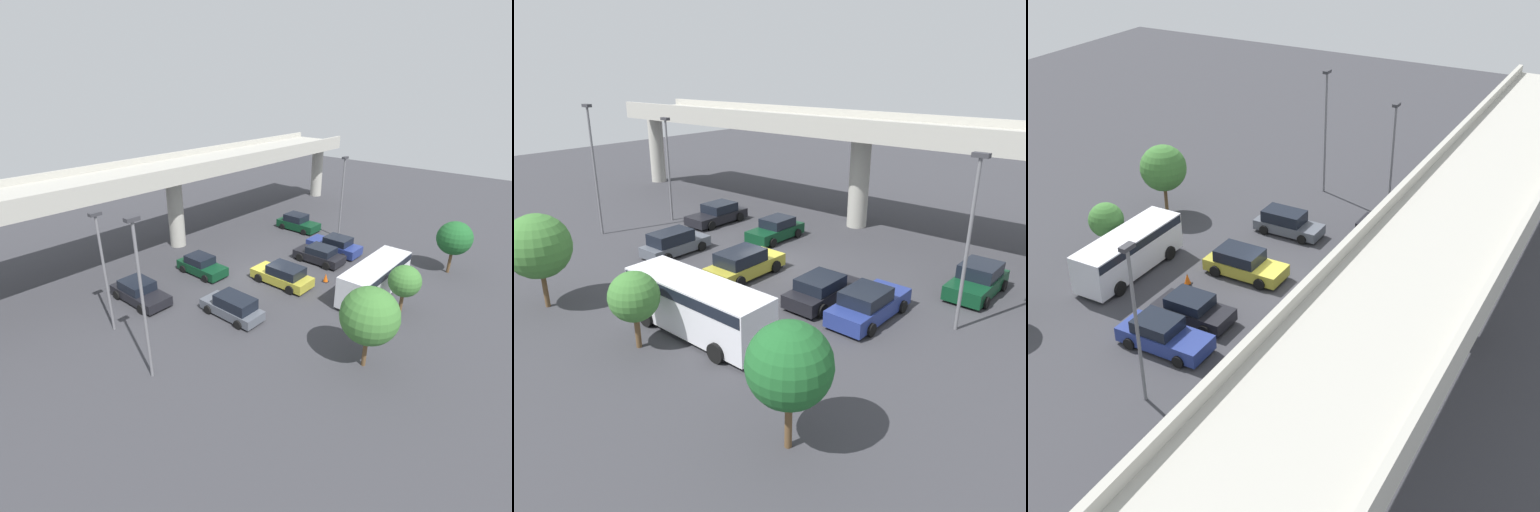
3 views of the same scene
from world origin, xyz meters
The scene contains 16 objects.
ground_plane centered at (0.00, 0.00, 0.00)m, with size 103.26×103.26×0.00m, color #38383D.
highway_overpass centered at (0.00, 10.43, 6.70)m, with size 49.66×6.28×8.17m.
parked_car_0 centered at (-8.57, 4.15, 0.71)m, with size 2.26×4.85×1.52m.
parked_car_1 centered at (-5.71, -2.39, 0.75)m, with size 2.00×4.52×1.57m.
parked_car_2 centered at (-2.65, 4.11, 0.70)m, with size 2.09×4.34×1.52m.
parked_car_3 centered at (0.21, -2.09, 0.77)m, with size 2.23×4.88×1.61m.
parked_car_4 centered at (5.57, -2.01, 0.70)m, with size 2.18×4.32×1.46m.
parked_car_5 centered at (8.25, -1.94, 0.73)m, with size 2.23×4.89×1.60m.
parked_car_6 centered at (11.18, 4.30, 0.75)m, with size 2.23×4.42×1.64m.
shuttle_bus centered at (3.20, -8.21, 1.51)m, with size 7.55×2.53×2.53m.
lamp_post_near_aisle centered at (-11.81, 2.31, 4.60)m, with size 0.70×0.35×7.82m.
lamp_post_mid_lot centered at (-12.86, -3.20, 5.21)m, with size 0.70×0.35×9.01m.
lamp_post_by_overpass centered at (11.89, -0.25, 4.73)m, with size 0.70×0.35×8.09m.
tree_front_left centered at (-4.59, -11.41, 3.22)m, with size 3.19×3.19×4.82m.
tree_front_centre centered at (2.16, -10.71, 2.39)m, with size 2.17×2.17×3.49m.
traffic_cone centered at (2.72, -4.43, 0.33)m, with size 0.44×0.44×0.70m.
Camera 3 is at (30.98, 17.50, 21.94)m, focal length 50.00 mm.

